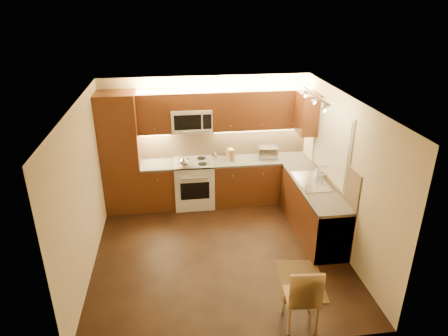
{
  "coord_description": "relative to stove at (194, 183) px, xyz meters",
  "views": [
    {
      "loc": [
        -0.66,
        -5.46,
        3.92
      ],
      "look_at": [
        0.15,
        0.55,
        1.25
      ],
      "focal_mm": 32.09,
      "sensor_mm": 36.0,
      "label": 1
    }
  ],
  "objects": [
    {
      "name": "spice_jar_c",
      "position": [
        0.46,
        0.26,
        0.49
      ],
      "size": [
        0.05,
        0.05,
        0.1
      ],
      "primitive_type": "cylinder",
      "rotation": [
        0.0,
        0.0,
        -0.09
      ],
      "color": "silver",
      "rests_on": "counter_back_right"
    },
    {
      "name": "soap_bottle",
      "position": [
        2.16,
        -0.95,
        0.55
      ],
      "size": [
        0.1,
        0.11,
        0.21
      ],
      "primitive_type": "imported",
      "rotation": [
        0.0,
        0.0,
        -0.08
      ],
      "color": "silver",
      "rests_on": "counter_right"
    },
    {
      "name": "toaster_oven",
      "position": [
        1.49,
        0.07,
        0.55
      ],
      "size": [
        0.39,
        0.31,
        0.22
      ],
      "primitive_type": "cube",
      "rotation": [
        0.0,
        0.0,
        -0.08
      ],
      "color": "silver",
      "rests_on": "counter_back_right"
    },
    {
      "name": "counter_back_right",
      "position": [
        1.34,
        0.02,
        0.42
      ],
      "size": [
        1.92,
        0.6,
        0.04
      ],
      "primitive_type": "cube",
      "color": "#34322F",
      "rests_on": "base_cab_back_right"
    },
    {
      "name": "stove",
      "position": [
        0.0,
        0.0,
        0.0
      ],
      "size": [
        0.76,
        0.65,
        0.92
      ],
      "primitive_type": null,
      "color": "silver",
      "rests_on": "floor"
    },
    {
      "name": "microwave",
      "position": [
        0.0,
        0.14,
        1.26
      ],
      "size": [
        0.76,
        0.38,
        0.44
      ],
      "primitive_type": null,
      "color": "silver",
      "rests_on": "wall_back"
    },
    {
      "name": "backsplash_right",
      "position": [
        2.29,
        -1.28,
        0.74
      ],
      "size": [
        0.02,
        2.0,
        0.6
      ],
      "primitive_type": "cube",
      "color": "tan",
      "rests_on": "wall_right"
    },
    {
      "name": "pantry",
      "position": [
        -1.35,
        0.02,
        0.69
      ],
      "size": [
        0.7,
        0.6,
        2.3
      ],
      "primitive_type": "cube",
      "color": "#49210F",
      "rests_on": "floor"
    },
    {
      "name": "wall_left",
      "position": [
        -1.7,
        -1.68,
        0.79
      ],
      "size": [
        0.01,
        4.0,
        2.5
      ],
      "primitive_type": "cube",
      "color": "beige",
      "rests_on": "ground"
    },
    {
      "name": "counter_right",
      "position": [
        2.0,
        -1.28,
        0.42
      ],
      "size": [
        0.6,
        2.0,
        0.04
      ],
      "primitive_type": "cube",
      "color": "#34322F",
      "rests_on": "base_cab_right"
    },
    {
      "name": "spice_jar_a",
      "position": [
        0.46,
        0.26,
        0.49
      ],
      "size": [
        0.05,
        0.05,
        0.09
      ],
      "primitive_type": "cylinder",
      "rotation": [
        0.0,
        0.0,
        -0.28
      ],
      "color": "silver",
      "rests_on": "counter_back_right"
    },
    {
      "name": "wall_front",
      "position": [
        0.3,
        -3.67,
        0.79
      ],
      "size": [
        4.0,
        0.01,
        2.5
      ],
      "primitive_type": "cube",
      "color": "beige",
      "rests_on": "ground"
    },
    {
      "name": "window_blinds",
      "position": [
        2.27,
        -1.12,
        1.14
      ],
      "size": [
        0.02,
        1.36,
        1.16
      ],
      "primitive_type": "cube",
      "color": "silver",
      "rests_on": "wall_right"
    },
    {
      "name": "spice_jar_d",
      "position": [
        0.46,
        0.13,
        0.48
      ],
      "size": [
        0.05,
        0.05,
        0.09
      ],
      "primitive_type": "cylinder",
      "rotation": [
        0.0,
        0.0,
        0.25
      ],
      "color": "#AF6934",
      "rests_on": "counter_back_right"
    },
    {
      "name": "dining_chair",
      "position": [
        1.12,
        -3.38,
        0.0
      ],
      "size": [
        0.44,
        0.44,
        0.92
      ],
      "primitive_type": null,
      "rotation": [
        0.0,
        0.0,
        -0.08
      ],
      "color": "#AD7E4E",
      "rests_on": "floor"
    },
    {
      "name": "counter_back_left",
      "position": [
        -0.69,
        0.02,
        0.42
      ],
      "size": [
        0.62,
        0.6,
        0.04
      ],
      "primitive_type": "cube",
      "color": "#34322F",
      "rests_on": "base_cab_back_left"
    },
    {
      "name": "wall_right",
      "position": [
        2.3,
        -1.68,
        0.79
      ],
      "size": [
        0.01,
        4.0,
        2.5
      ],
      "primitive_type": "cube",
      "color": "beige",
      "rests_on": "ground"
    },
    {
      "name": "backsplash_back",
      "position": [
        0.65,
        0.31,
        0.74
      ],
      "size": [
        3.3,
        0.02,
        0.6
      ],
      "primitive_type": "cube",
      "color": "tan",
      "rests_on": "wall_back"
    },
    {
      "name": "kettle",
      "position": [
        -0.18,
        -0.23,
        0.57
      ],
      "size": [
        0.22,
        0.22,
        0.23
      ],
      "primitive_type": null,
      "rotation": [
        0.0,
        0.0,
        -0.13
      ],
      "color": "silver",
      "rests_on": "stove"
    },
    {
      "name": "spice_jar_b",
      "position": [
        0.66,
        0.26,
        0.49
      ],
      "size": [
        0.05,
        0.05,
        0.09
      ],
      "primitive_type": "cylinder",
      "rotation": [
        0.0,
        0.0,
        -0.15
      ],
      "color": "brown",
      "rests_on": "counter_back_right"
    },
    {
      "name": "sink",
      "position": [
        2.0,
        -1.12,
        0.52
      ],
      "size": [
        0.52,
        0.86,
        0.15
      ],
      "primitive_type": null,
      "color": "silver",
      "rests_on": "counter_right"
    },
    {
      "name": "upper_cab_bridge",
      "position": [
        0.0,
        0.15,
        1.63
      ],
      "size": [
        0.76,
        0.35,
        0.31
      ],
      "primitive_type": "cube",
      "color": "#49210F",
      "rests_on": "wall_back"
    },
    {
      "name": "upper_cab_right_corner",
      "position": [
        2.12,
        -0.28,
        1.42
      ],
      "size": [
        0.35,
        0.5,
        0.75
      ],
      "primitive_type": "cube",
      "color": "#49210F",
      "rests_on": "wall_right"
    },
    {
      "name": "window_frame",
      "position": [
        2.29,
        -1.12,
        1.14
      ],
      "size": [
        0.03,
        1.44,
        1.24
      ],
      "primitive_type": "cube",
      "color": "silver",
      "rests_on": "wall_right"
    },
    {
      "name": "upper_cab_back_right",
      "position": [
        1.34,
        0.15,
        1.42
      ],
      "size": [
        1.92,
        0.35,
        0.75
      ],
      "primitive_type": "cube",
      "color": "#49210F",
      "rests_on": "wall_back"
    },
    {
      "name": "knife_block",
      "position": [
        0.74,
        0.05,
        0.55
      ],
      "size": [
        0.14,
        0.18,
        0.23
      ],
      "primitive_type": "cube",
      "rotation": [
        0.0,
        0.0,
        0.22
      ],
      "color": "#AD7E4E",
      "rests_on": "counter_back_right"
    },
    {
      "name": "base_cab_right",
      "position": [
        2.0,
        -1.28,
        -0.03
      ],
      "size": [
        0.6,
        2.0,
        0.86
      ],
      "primitive_type": "cube",
      "color": "#49210F",
      "rests_on": "floor"
    },
    {
      "name": "upper_cab_back_left",
      "position": [
        -0.69,
        0.15,
        1.42
      ],
      "size": [
        0.62,
        0.35,
        0.75
      ],
      "primitive_type": "cube",
      "color": "#49210F",
      "rests_on": "wall_back"
    },
    {
      "name": "track_light_bar",
      "position": [
        1.85,
        -1.27,
        2.0
      ],
      "size": [
        0.04,
        1.2,
        0.03
      ],
      "primitive_type": "cube",
      "color": "silver",
      "rests_on": "ceiling"
    },
    {
      "name": "wall_back",
      "position": [
        0.3,
        0.32,
        0.79
      ],
      "size": [
        4.0,
        0.01,
        2.5
      ],
      "primitive_type": "cube",
      "color": "beige",
      "rests_on": "ground"
    },
    {
      "name": "base_cab_back_left",
      "position": [
        -0.69,
        0.02,
        -0.03
      ],
      "size": [
        0.62,
        0.6,
        0.86
      ],
      "primitive_type": "cube",
      "color": "#49210F",
      "rests_on": "floor"
    },
    {
      "name": "floor",
      "position": [
        0.3,
        -1.68,
        -0.46
      ],
      "size": [
        4.0,
        4.0,
        0.01
      ],
      "primitive_type": "cube",
      "color": "black",
      "rests_on": "ground"
    },
    {
      "name": "faucet",
      "position": [
        2.18,
        -1.12,
        0.59
      ],
      "size": [
        0.2,
        0.04,
        0.3
      ],
      "primitive_type": null,
      "color": "silver",
      "rests_on": "counter_right"
    },
    {
      "name": "ceiling",
      "position": [
        0.3,
        -1.68,
        2.04
      ],
      "size": [
        4.0,
        4.0,
        0.01
      ],
      "primitive_type": "cube",
      "color": "beige",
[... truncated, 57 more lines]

